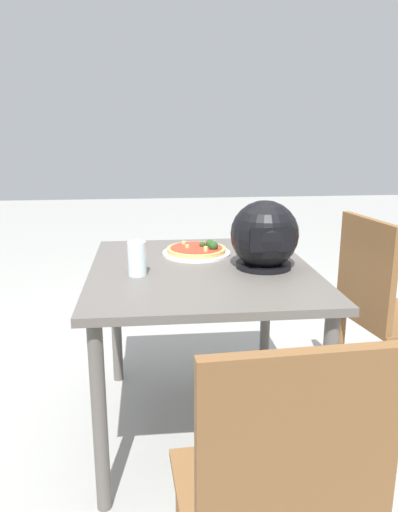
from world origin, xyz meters
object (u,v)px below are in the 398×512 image
Objects in this scene: motorcycle_helmet at (264,236)px; chair_side at (381,305)px; pizza at (198,249)px; drinking_glass at (137,259)px; chair_far at (278,503)px; dining_table at (201,288)px.

motorcycle_helmet reaches higher than chair_side.
pizza is 0.29× the size of chair_side.
drinking_glass is (0.50, 0.05, -0.06)m from motorcycle_helmet.
drinking_glass is at bearing 6.19° from motorcycle_helmet.
pizza is 2.01× the size of drinking_glass.
motorcycle_helmet is 0.30× the size of chair_far.
chair_far is at bearing 78.94° from motorcycle_helmet.
dining_table is at bearing -6.20° from motorcycle_helmet.
pizza is 0.35m from motorcycle_helmet.
chair_far is at bearing 91.90° from pizza.
drinking_glass is 0.14× the size of chair_far.
pizza is at bearing -92.10° from dining_table.
chair_side is (-0.80, 0.15, -0.24)m from pizza.
drinking_glass is at bearing 17.78° from dining_table.
chair_side reaches higher than drinking_glass.
chair_side is at bearing -172.73° from drinking_glass.
pizza is at bearing -132.38° from drinking_glass.
chair_far is at bearing 92.68° from dining_table.
pizza is 0.97× the size of motorcycle_helmet.
chair_far is (0.76, 1.10, 0.00)m from chair_side.
drinking_glass reaches higher than dining_table.
motorcycle_helmet is (-0.24, 0.23, 0.11)m from pizza.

